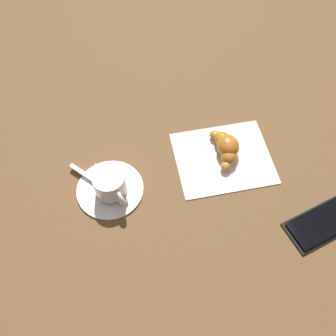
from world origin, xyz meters
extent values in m
plane|color=brown|center=(0.00, 0.00, 0.00)|extent=(1.80, 1.80, 0.00)
cylinder|color=white|center=(-0.13, -0.02, 0.00)|extent=(0.13, 0.13, 0.01)
cylinder|color=white|center=(-0.13, -0.03, 0.03)|extent=(0.06, 0.06, 0.05)
cylinder|color=#372008|center=(-0.13, -0.03, 0.04)|extent=(0.05, 0.05, 0.00)
torus|color=white|center=(-0.12, -0.06, 0.03)|extent=(0.02, 0.03, 0.03)
cube|color=silver|center=(-0.16, 0.00, 0.01)|extent=(0.08, 0.09, 0.00)
ellipsoid|color=silver|center=(-0.12, -0.05, 0.01)|extent=(0.03, 0.03, 0.01)
cube|color=beige|center=(-0.13, 0.01, 0.01)|extent=(0.06, 0.05, 0.01)
cube|color=white|center=(0.10, -0.01, 0.00)|extent=(0.20, 0.16, 0.00)
ellipsoid|color=#B67830|center=(0.09, -0.03, 0.01)|extent=(0.03, 0.03, 0.02)
ellipsoid|color=#AB6E23|center=(0.10, -0.01, 0.02)|extent=(0.04, 0.05, 0.03)
ellipsoid|color=#B6641F|center=(0.11, 0.01, 0.02)|extent=(0.04, 0.05, 0.04)
ellipsoid|color=#AB7918|center=(0.11, 0.03, 0.02)|extent=(0.04, 0.05, 0.03)
ellipsoid|color=#BB6C31|center=(0.10, 0.04, 0.01)|extent=(0.03, 0.03, 0.02)
cube|color=black|center=(0.23, -0.18, 0.00)|extent=(0.14, 0.09, 0.01)
cube|color=black|center=(0.23, -0.18, 0.01)|extent=(0.13, 0.08, 0.00)
camera|label=1|loc=(-0.11, -0.39, 0.65)|focal=41.36mm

